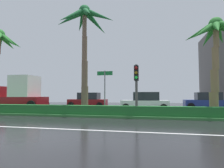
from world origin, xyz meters
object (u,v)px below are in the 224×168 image
object	(u,v)px
palm_tree_centre_left	(85,29)
box_truck_lead	(17,94)
car_in_traffic_leading	(88,100)
car_in_traffic_second	(145,102)
traffic_signal_median_right	(136,80)
car_in_traffic_third	(207,101)
palm_tree_centre	(215,39)
street_name_sign	(105,86)

from	to	relation	value
palm_tree_centre_left	box_truck_lead	distance (m)	10.84
palm_tree_centre_left	box_truck_lead	world-z (taller)	palm_tree_centre_left
car_in_traffic_leading	car_in_traffic_second	xyz separation A→B (m)	(6.51, -2.71, 0.00)
traffic_signal_median_right	car_in_traffic_third	bearing A→B (deg)	53.82
box_truck_lead	car_in_traffic_leading	size ratio (longest dim) A/B	1.49
box_truck_lead	palm_tree_centre_left	bearing A→B (deg)	158.40
car_in_traffic_second	box_truck_lead	bearing A→B (deg)	1.48
palm_tree_centre_left	palm_tree_centre	bearing A→B (deg)	-1.71
palm_tree_centre_left	palm_tree_centre	world-z (taller)	palm_tree_centre_left
palm_tree_centre_left	traffic_signal_median_right	world-z (taller)	palm_tree_centre_left
palm_tree_centre	palm_tree_centre_left	bearing A→B (deg)	178.29
car_in_traffic_leading	street_name_sign	bearing A→B (deg)	116.73
box_truck_lead	car_in_traffic_leading	xyz separation A→B (m)	(6.92, 3.06, -0.72)
traffic_signal_median_right	car_in_traffic_third	xyz separation A→B (m)	(6.44, 8.81, -1.56)
street_name_sign	box_truck_lead	distance (m)	11.82
palm_tree_centre	box_truck_lead	size ratio (longest dim) A/B	1.02
traffic_signal_median_right	car_in_traffic_leading	bearing A→B (deg)	125.92
palm_tree_centre	traffic_signal_median_right	bearing A→B (deg)	-162.21
traffic_signal_median_right	car_in_traffic_third	distance (m)	11.03
palm_tree_centre_left	car_in_traffic_third	xyz separation A→B (m)	(10.67, 6.87, -5.91)
palm_tree_centre	traffic_signal_median_right	size ratio (longest dim) A/B	2.02
palm_tree_centre_left	car_in_traffic_leading	distance (m)	9.04
street_name_sign	car_in_traffic_third	bearing A→B (deg)	42.90
palm_tree_centre_left	car_in_traffic_leading	size ratio (longest dim) A/B	1.97
palm_tree_centre_left	street_name_sign	xyz separation A→B (m)	(1.98, -1.21, -4.66)
traffic_signal_median_right	box_truck_lead	size ratio (longest dim) A/B	0.51
street_name_sign	car_in_traffic_second	bearing A→B (deg)	62.78
traffic_signal_median_right	street_name_sign	world-z (taller)	traffic_signal_median_right
palm_tree_centre	street_name_sign	world-z (taller)	palm_tree_centre
palm_tree_centre_left	car_in_traffic_second	distance (m)	8.41
traffic_signal_median_right	street_name_sign	distance (m)	2.38
street_name_sign	box_truck_lead	world-z (taller)	box_truck_lead
palm_tree_centre	car_in_traffic_second	world-z (taller)	palm_tree_centre
traffic_signal_median_right	box_truck_lead	world-z (taller)	box_truck_lead
box_truck_lead	car_in_traffic_second	distance (m)	13.45
box_truck_lead	car_in_traffic_third	size ratio (longest dim) A/B	1.49
car_in_traffic_leading	palm_tree_centre_left	bearing A→B (deg)	106.42
traffic_signal_median_right	car_in_traffic_second	bearing A→B (deg)	86.50
street_name_sign	car_in_traffic_leading	bearing A→B (deg)	116.73
car_in_traffic_second	car_in_traffic_third	distance (m)	6.79
palm_tree_centre	car_in_traffic_third	world-z (taller)	palm_tree_centre
palm_tree_centre	street_name_sign	distance (m)	8.11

